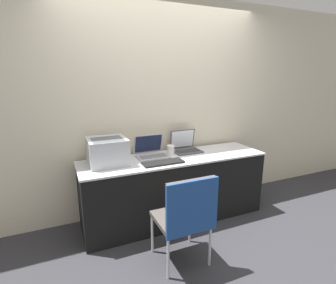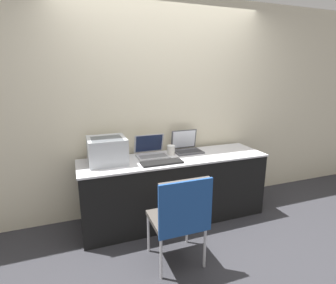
% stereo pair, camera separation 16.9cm
% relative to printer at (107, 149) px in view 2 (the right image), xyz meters
% --- Properties ---
extents(ground_plane, '(14.00, 14.00, 0.00)m').
position_rel_printer_xyz_m(ground_plane, '(0.75, -0.36, -0.92)').
color(ground_plane, '#333338').
extents(wall_back, '(8.00, 0.05, 2.60)m').
position_rel_printer_xyz_m(wall_back, '(0.75, 0.32, 0.38)').
color(wall_back, beige).
rests_on(wall_back, ground_plane).
extents(table, '(2.17, 0.60, 0.77)m').
position_rel_printer_xyz_m(table, '(0.75, -0.07, -0.54)').
color(table, black).
rests_on(table, ground_plane).
extents(printer, '(0.40, 0.39, 0.28)m').
position_rel_printer_xyz_m(printer, '(0.00, 0.00, 0.00)').
color(printer, '#B2B7BC').
rests_on(printer, table).
extents(laptop_left, '(0.36, 0.31, 0.24)m').
position_rel_printer_xyz_m(laptop_left, '(0.52, 0.07, -0.10)').
color(laptop_left, '#B7B7BC').
rests_on(laptop_left, table).
extents(laptop_right, '(0.34, 0.28, 0.25)m').
position_rel_printer_xyz_m(laptop_right, '(0.98, 0.11, -0.09)').
color(laptop_right, '#4C4C51').
rests_on(laptop_right, table).
extents(external_keyboard, '(0.45, 0.16, 0.02)m').
position_rel_printer_xyz_m(external_keyboard, '(0.54, -0.22, -0.14)').
color(external_keyboard, black).
rests_on(external_keyboard, table).
extents(coffee_cup, '(0.09, 0.09, 0.11)m').
position_rel_printer_xyz_m(coffee_cup, '(0.75, 0.04, -0.09)').
color(coffee_cup, white).
rests_on(coffee_cup, table).
extents(chair, '(0.47, 0.44, 0.88)m').
position_rel_printer_xyz_m(chair, '(0.49, -0.88, -0.38)').
color(chair, '#4C4742').
rests_on(chair, ground_plane).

